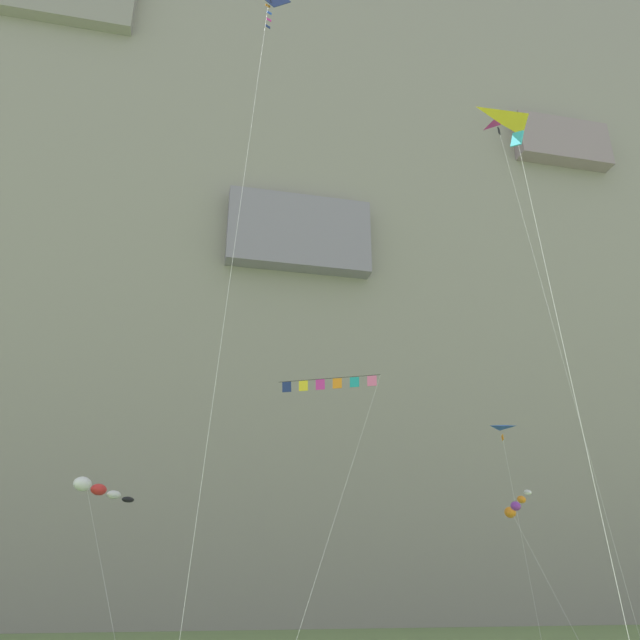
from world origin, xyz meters
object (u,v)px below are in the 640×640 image
Objects in this scene: kite_banner_high_right at (329,389)px; kite_delta_upper_right at (502,444)px; kite_diamond_front_field at (268,2)px; kite_delta_low_center at (499,133)px; kite_windsock_mid_left at (97,489)px; kite_windsock_upper_mid at (515,507)px; kite_delta_mid_right at (531,134)px.

kite_delta_upper_right is at bearing 17.22° from kite_banner_high_right.
kite_diamond_front_field is 1.07× the size of kite_delta_low_center.
kite_delta_low_center is (12.57, 1.08, 19.74)m from kite_banner_high_right.
kite_delta_upper_right is at bearing 113.30° from kite_delta_low_center.
kite_delta_upper_right is 23.22m from kite_windsock_mid_left.
kite_delta_upper_right is 0.32× the size of kite_diamond_front_field.
kite_delta_upper_right is 12.15m from kite_banner_high_right.
kite_delta_upper_right is 0.86× the size of kite_banner_high_right.
kite_windsock_upper_mid is 0.56× the size of kite_banner_high_right.
kite_delta_mid_right is at bearing -113.04° from kite_windsock_upper_mid.
kite_banner_high_right is (-3.13, 16.14, -4.23)m from kite_delta_mid_right.
kite_banner_high_right is 23.43m from kite_delta_low_center.
kite_diamond_front_field is 3.60× the size of kite_windsock_mid_left.
kite_diamond_front_field is at bearing -158.56° from kite_windsock_upper_mid.
kite_windsock_mid_left is at bearing 176.64° from kite_delta_upper_right.
kite_delta_mid_right is 1.74× the size of kite_windsock_mid_left.
kite_diamond_front_field reaches higher than kite_windsock_mid_left.
kite_banner_high_right is (-11.50, -3.57, 1.64)m from kite_delta_upper_right.
kite_windsock_mid_left is at bearing 156.80° from kite_banner_high_right.
kite_windsock_upper_mid is 0.75× the size of kite_windsock_mid_left.
kite_delta_mid_right is at bearing -79.01° from kite_banner_high_right.
kite_windsock_upper_mid is at bearing 66.96° from kite_delta_mid_right.
kite_windsock_mid_left is at bearing 124.10° from kite_diamond_front_field.
kite_delta_mid_right reaches higher than kite_windsock_upper_mid.
kite_delta_low_center is (17.16, 6.33, -1.06)m from kite_diamond_front_field.
kite_windsock_upper_mid is 0.22× the size of kite_delta_low_center.
kite_delta_low_center is at bearing 4.91° from kite_banner_high_right.
kite_windsock_mid_left is (-22.97, 1.35, -3.15)m from kite_delta_upper_right.
kite_delta_mid_right is 0.52× the size of kite_delta_low_center.
kite_delta_upper_right reaches higher than kite_windsock_upper_mid.
kite_windsock_upper_mid is (7.11, 16.71, -9.87)m from kite_delta_mid_right.
kite_diamond_front_field is 2.70× the size of kite_banner_high_right.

